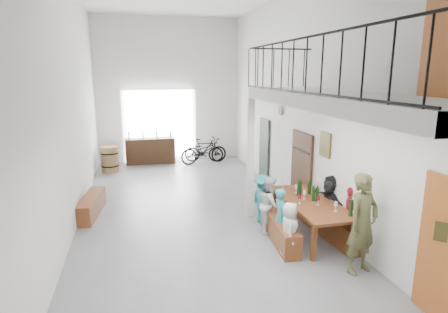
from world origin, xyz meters
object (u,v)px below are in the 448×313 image
object	(u,v)px
bench_inner	(278,227)
side_bench	(91,206)
tasting_table	(311,205)
host_standing	(363,224)
oak_barrel	(110,159)
bicycle_near	(204,151)
serving_counter	(151,151)

from	to	relation	value
bench_inner	side_bench	world-z (taller)	bench_inner
tasting_table	host_standing	xyz separation A→B (m)	(0.20, -1.56, 0.19)
oak_barrel	host_standing	distance (m)	9.41
side_bench	host_standing	xyz separation A→B (m)	(4.90, -3.96, 0.66)
tasting_table	bicycle_near	bearing A→B (deg)	98.77
bench_inner	oak_barrel	size ratio (longest dim) A/B	2.36
oak_barrel	host_standing	xyz separation A→B (m)	(4.67, -8.16, 0.45)
host_standing	oak_barrel	bearing A→B (deg)	101.33
bicycle_near	tasting_table	bearing A→B (deg)	176.06
bench_inner	serving_counter	size ratio (longest dim) A/B	1.15
tasting_table	bicycle_near	world-z (taller)	bicycle_near
tasting_table	serving_counter	world-z (taller)	serving_counter
bench_inner	bicycle_near	bearing A→B (deg)	97.79
side_bench	serving_counter	size ratio (longest dim) A/B	0.91
side_bench	serving_counter	distance (m)	5.40
side_bench	tasting_table	bearing A→B (deg)	-27.05
serving_counter	host_standing	size ratio (longest dim) A/B	1.03
side_bench	bicycle_near	world-z (taller)	bicycle_near
oak_barrel	bicycle_near	size ratio (longest dim) A/B	0.48
side_bench	host_standing	world-z (taller)	host_standing
side_bench	bicycle_near	bearing A→B (deg)	51.36
host_standing	bicycle_near	world-z (taller)	host_standing
side_bench	oak_barrel	xyz separation A→B (m)	(0.23, 4.20, 0.21)
oak_barrel	serving_counter	size ratio (longest dim) A/B	0.49
tasting_table	host_standing	distance (m)	1.59
tasting_table	bicycle_near	size ratio (longest dim) A/B	1.28
serving_counter	bench_inner	bearing A→B (deg)	-71.53
bench_inner	serving_counter	xyz separation A→B (m)	(-2.31, 7.45, 0.25)
bench_inner	oak_barrel	bearing A→B (deg)	125.29
oak_barrel	host_standing	world-z (taller)	host_standing
serving_counter	bicycle_near	size ratio (longest dim) A/B	0.99
tasting_table	host_standing	world-z (taller)	host_standing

